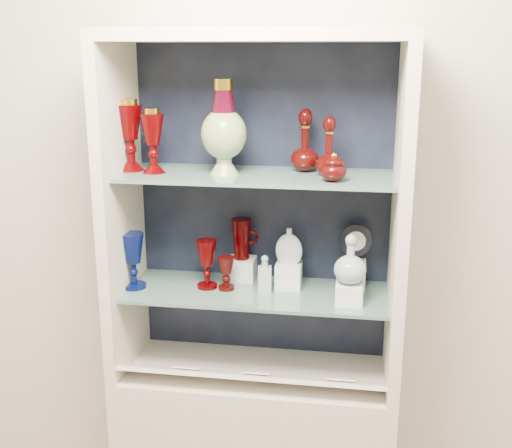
% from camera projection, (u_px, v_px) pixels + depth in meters
% --- Properties ---
extents(wall_back, '(3.50, 0.02, 2.80)m').
position_uv_depth(wall_back, '(265.00, 183.00, 2.37)').
color(wall_back, beige).
rests_on(wall_back, ground).
extents(cabinet_back_panel, '(0.98, 0.02, 1.15)m').
position_uv_depth(cabinet_back_panel, '(264.00, 204.00, 2.37)').
color(cabinet_back_panel, black).
rests_on(cabinet_back_panel, cabinet_base).
extents(cabinet_side_left, '(0.04, 0.40, 1.15)m').
position_uv_depth(cabinet_side_left, '(122.00, 212.00, 2.26)').
color(cabinet_side_left, beige).
rests_on(cabinet_side_left, cabinet_base).
extents(cabinet_side_right, '(0.04, 0.40, 1.15)m').
position_uv_depth(cabinet_side_right, '(400.00, 223.00, 2.11)').
color(cabinet_side_right, beige).
rests_on(cabinet_side_right, cabinet_base).
extents(cabinet_top_cap, '(1.00, 0.40, 0.04)m').
position_uv_depth(cabinet_top_cap, '(256.00, 35.00, 2.03)').
color(cabinet_top_cap, beige).
rests_on(cabinet_top_cap, cabinet_side_left).
extents(shelf_lower, '(0.92, 0.34, 0.01)m').
position_uv_depth(shelf_lower, '(257.00, 292.00, 2.28)').
color(shelf_lower, slate).
rests_on(shelf_lower, cabinet_side_left).
extents(shelf_upper, '(0.92, 0.34, 0.01)m').
position_uv_depth(shelf_upper, '(257.00, 176.00, 2.17)').
color(shelf_upper, slate).
rests_on(shelf_upper, cabinet_side_left).
extents(label_ledge, '(0.92, 0.17, 0.09)m').
position_uv_depth(label_ledge, '(251.00, 377.00, 2.22)').
color(label_ledge, beige).
rests_on(label_ledge, cabinet_base).
extents(label_card_0, '(0.10, 0.06, 0.03)m').
position_uv_depth(label_card_0, '(341.00, 380.00, 2.17)').
color(label_card_0, white).
rests_on(label_card_0, label_ledge).
extents(label_card_1, '(0.10, 0.06, 0.03)m').
position_uv_depth(label_card_1, '(257.00, 373.00, 2.22)').
color(label_card_1, white).
rests_on(label_card_1, label_ledge).
extents(label_card_2, '(0.10, 0.06, 0.03)m').
position_uv_depth(label_card_2, '(187.00, 368.00, 2.25)').
color(label_card_2, white).
rests_on(label_card_2, label_ledge).
extents(pedestal_lamp_left, '(0.11, 0.11, 0.25)m').
position_uv_depth(pedestal_lamp_left, '(130.00, 135.00, 2.20)').
color(pedestal_lamp_left, '#3F0000').
rests_on(pedestal_lamp_left, shelf_upper).
extents(pedestal_lamp_right, '(0.11, 0.11, 0.22)m').
position_uv_depth(pedestal_lamp_right, '(153.00, 141.00, 2.16)').
color(pedestal_lamp_right, '#3F0000').
rests_on(pedestal_lamp_right, shelf_upper).
extents(enamel_urn, '(0.19, 0.19, 0.31)m').
position_uv_depth(enamel_urn, '(224.00, 127.00, 2.12)').
color(enamel_urn, '#0C4723').
rests_on(enamel_urn, shelf_upper).
extents(ruby_decanter_a, '(0.09, 0.09, 0.22)m').
position_uv_depth(ruby_decanter_a, '(329.00, 143.00, 2.10)').
color(ruby_decanter_a, '#390705').
rests_on(ruby_decanter_a, shelf_upper).
extents(ruby_decanter_b, '(0.11, 0.11, 0.23)m').
position_uv_depth(ruby_decanter_b, '(305.00, 138.00, 2.18)').
color(ruby_decanter_b, '#390705').
rests_on(ruby_decanter_b, shelf_upper).
extents(lidded_bowl, '(0.09, 0.09, 0.10)m').
position_uv_depth(lidded_bowl, '(333.00, 167.00, 2.03)').
color(lidded_bowl, '#390705').
rests_on(lidded_bowl, shelf_upper).
extents(cobalt_goblet, '(0.10, 0.10, 0.20)m').
position_uv_depth(cobalt_goblet, '(133.00, 261.00, 2.28)').
color(cobalt_goblet, '#010D43').
rests_on(cobalt_goblet, shelf_lower).
extents(ruby_goblet_tall, '(0.08, 0.08, 0.18)m').
position_uv_depth(ruby_goblet_tall, '(207.00, 264.00, 2.28)').
color(ruby_goblet_tall, '#3F0000').
rests_on(ruby_goblet_tall, shelf_lower).
extents(ruby_goblet_small, '(0.08, 0.08, 0.12)m').
position_uv_depth(ruby_goblet_small, '(226.00, 273.00, 2.27)').
color(ruby_goblet_small, '#390705').
rests_on(ruby_goblet_small, shelf_lower).
extents(riser_ruby_pitcher, '(0.10, 0.10, 0.08)m').
position_uv_depth(riser_ruby_pitcher, '(242.00, 269.00, 2.38)').
color(riser_ruby_pitcher, silver).
rests_on(riser_ruby_pitcher, shelf_lower).
extents(ruby_pitcher, '(0.12, 0.08, 0.15)m').
position_uv_depth(ruby_pitcher, '(242.00, 239.00, 2.35)').
color(ruby_pitcher, '#3F0000').
rests_on(ruby_pitcher, riser_ruby_pitcher).
extents(clear_square_bottle, '(0.05, 0.05, 0.14)m').
position_uv_depth(clear_square_bottle, '(265.00, 274.00, 2.24)').
color(clear_square_bottle, '#93A4AA').
rests_on(clear_square_bottle, shelf_lower).
extents(riser_flat_flask, '(0.09, 0.09, 0.09)m').
position_uv_depth(riser_flat_flask, '(289.00, 275.00, 2.29)').
color(riser_flat_flask, silver).
rests_on(riser_flat_flask, shelf_lower).
extents(flat_flask, '(0.10, 0.04, 0.13)m').
position_uv_depth(flat_flask, '(289.00, 246.00, 2.26)').
color(flat_flask, silver).
rests_on(flat_flask, riser_flat_flask).
extents(riser_clear_round_decanter, '(0.09, 0.09, 0.07)m').
position_uv_depth(riser_clear_round_decanter, '(349.00, 293.00, 2.15)').
color(riser_clear_round_decanter, silver).
rests_on(riser_clear_round_decanter, shelf_lower).
extents(clear_round_decanter, '(0.12, 0.12, 0.16)m').
position_uv_depth(clear_round_decanter, '(350.00, 260.00, 2.12)').
color(clear_round_decanter, '#93A4AA').
rests_on(clear_round_decanter, riser_clear_round_decanter).
extents(riser_cameo_medallion, '(0.08, 0.08, 0.10)m').
position_uv_depth(riser_cameo_medallion, '(354.00, 274.00, 2.29)').
color(riser_cameo_medallion, silver).
rests_on(riser_cameo_medallion, shelf_lower).
extents(cameo_medallion, '(0.12, 0.06, 0.14)m').
position_uv_depth(cameo_medallion, '(355.00, 242.00, 2.26)').
color(cameo_medallion, black).
rests_on(cameo_medallion, riser_cameo_medallion).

